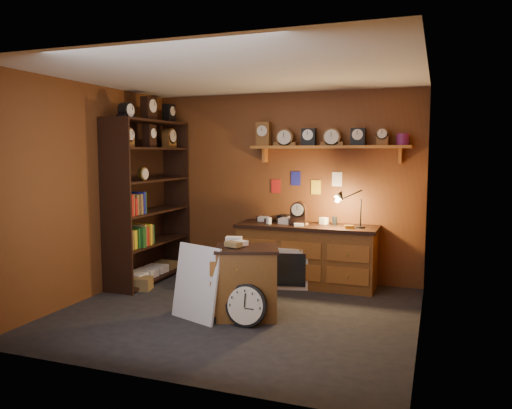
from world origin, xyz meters
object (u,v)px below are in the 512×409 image
at_px(low_cabinet, 247,279).
at_px(shelving_unit, 147,194).
at_px(big_round_clock, 246,305).
at_px(workbench, 307,252).

bearing_deg(low_cabinet, shelving_unit, 131.53).
height_order(low_cabinet, big_round_clock, low_cabinet).
bearing_deg(workbench, big_round_clock, -95.90).
distance_m(shelving_unit, low_cabinet, 2.35).
distance_m(shelving_unit, workbench, 2.42).
bearing_deg(low_cabinet, workbench, 58.69).
distance_m(workbench, big_round_clock, 1.86).
bearing_deg(workbench, low_cabinet, -101.03).
xyz_separation_m(workbench, low_cabinet, (-0.30, -1.53, -0.04)).
relative_size(shelving_unit, big_round_clock, 5.62).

